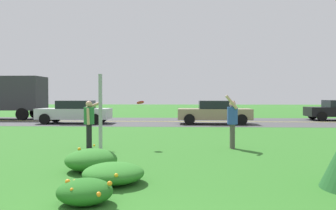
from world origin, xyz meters
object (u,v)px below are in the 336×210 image
Objects in this scene: frisbee_red at (140,103)px; box_truck_white at (1,95)px; car_silver_center_right at (75,112)px; person_catcher_blue_shirt at (232,120)px; car_tan_center_left at (215,112)px; person_thrower_green_shirt at (89,120)px; sign_post_near_path at (100,119)px.

box_truck_white is at bearing 132.22° from frisbee_red.
car_silver_center_right is 0.67× the size of box_truck_white.
box_truck_white reaches higher than person_catcher_blue_shirt.
person_catcher_blue_shirt is 0.26× the size of box_truck_white.
frisbee_red reaches higher than car_tan_center_left.
person_thrower_green_shirt is 0.35× the size of car_tan_center_left.
frisbee_red is (1.66, 0.30, 0.57)m from person_thrower_green_shirt.
box_truck_white is (-10.71, 13.94, 0.87)m from person_thrower_green_shirt.
sign_post_near_path is 1.45× the size of person_thrower_green_shirt.
car_tan_center_left is at bearing -13.22° from box_truck_white.
person_catcher_blue_shirt is at bearing 1.86° from person_thrower_green_shirt.
box_truck_white reaches higher than car_silver_center_right.
car_tan_center_left is 1.00× the size of car_silver_center_right.
car_silver_center_right is (-8.55, 10.09, -0.20)m from person_catcher_blue_shirt.
person_catcher_blue_shirt reaches higher than car_tan_center_left.
person_thrower_green_shirt is at bearing -69.47° from car_silver_center_right.
sign_post_near_path is at bearing -101.59° from frisbee_red.
person_thrower_green_shirt is 0.35× the size of car_silver_center_right.
person_catcher_blue_shirt reaches higher than car_silver_center_right.
frisbee_red is 18.41m from box_truck_white.
car_silver_center_right is at bearing 130.28° from person_catcher_blue_shirt.
frisbee_red is at bearing -61.05° from car_silver_center_right.
person_catcher_blue_shirt is 6.73× the size of frisbee_red.
box_truck_white is (-6.87, 3.69, 1.06)m from car_silver_center_right.
box_truck_white reaches higher than person_thrower_green_shirt.
frisbee_red is at bearing 78.41° from sign_post_near_path.
person_thrower_green_shirt is (-1.05, 2.68, -0.20)m from sign_post_near_path.
box_truck_white is (-15.43, 13.78, 0.86)m from person_catcher_blue_shirt.
box_truck_white is at bearing 127.54° from person_thrower_green_shirt.
car_silver_center_right is (-3.84, 10.25, -0.20)m from person_thrower_green_shirt.
frisbee_red is (0.61, 2.99, 0.37)m from sign_post_near_path.
person_catcher_blue_shirt is 0.39× the size of car_tan_center_left.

